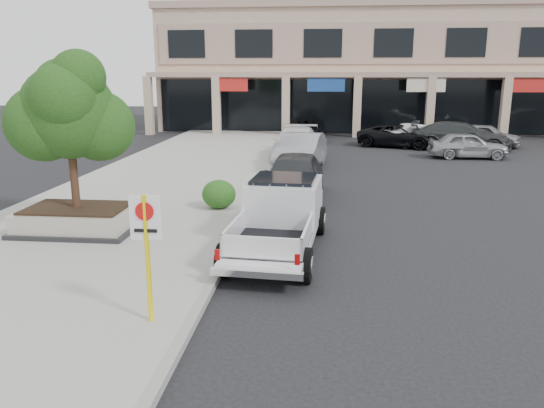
{
  "coord_description": "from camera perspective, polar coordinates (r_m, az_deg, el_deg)",
  "views": [
    {
      "loc": [
        0.75,
        -10.96,
        4.44
      ],
      "look_at": [
        -0.47,
        1.5,
        1.33
      ],
      "focal_mm": 35.0,
      "sensor_mm": 36.0,
      "label": 1
    }
  ],
  "objects": [
    {
      "name": "pickup_truck",
      "position": [
        13.26,
        0.65,
        -1.61
      ],
      "size": [
        2.49,
        5.74,
        1.76
      ],
      "primitive_type": null,
      "rotation": [
        0.0,
        0.0,
        -0.07
      ],
      "color": "silver",
      "rests_on": "ground"
    },
    {
      "name": "lot_car_b",
      "position": [
        34.23,
        15.5,
        7.16
      ],
      "size": [
        4.39,
        2.94,
        1.37
      ],
      "primitive_type": "imported",
      "rotation": [
        0.0,
        0.0,
        1.97
      ],
      "color": "silver",
      "rests_on": "ground"
    },
    {
      "name": "planter",
      "position": [
        15.72,
        -20.14,
        -1.53
      ],
      "size": [
        3.2,
        2.2,
        0.68
      ],
      "color": "black",
      "rests_on": "sidewalk"
    },
    {
      "name": "lot_car_e",
      "position": [
        35.32,
        21.96,
        6.88
      ],
      "size": [
        4.44,
        3.14,
        1.4
      ],
      "primitive_type": "imported",
      "rotation": [
        0.0,
        0.0,
        1.17
      ],
      "color": "gray",
      "rests_on": "ground"
    },
    {
      "name": "curb",
      "position": [
        17.66,
        -2.04,
        -0.36
      ],
      "size": [
        0.2,
        52.0,
        0.15
      ],
      "primitive_type": "cube",
      "color": "gray",
      "rests_on": "ground"
    },
    {
      "name": "no_parking_sign",
      "position": [
        9.34,
        -13.32,
        -3.92
      ],
      "size": [
        0.55,
        0.09,
        2.3
      ],
      "color": "yellow",
      "rests_on": "sidewalk"
    },
    {
      "name": "curb_car_b",
      "position": [
        24.89,
        3.11,
        5.62
      ],
      "size": [
        2.44,
        5.28,
        1.68
      ],
      "primitive_type": "imported",
      "rotation": [
        0.0,
        0.0,
        -0.13
      ],
      "color": "gray",
      "rests_on": "ground"
    },
    {
      "name": "planter_tree",
      "position": [
        15.32,
        -20.36,
        9.26
      ],
      "size": [
        2.9,
        2.55,
        4.0
      ],
      "color": "#321D13",
      "rests_on": "planter"
    },
    {
      "name": "lot_car_c",
      "position": [
        33.3,
        19.63,
        6.91
      ],
      "size": [
        6.03,
        3.53,
        1.64
      ],
      "primitive_type": "imported",
      "rotation": [
        0.0,
        0.0,
        1.34
      ],
      "color": "#2C2F31",
      "rests_on": "ground"
    },
    {
      "name": "curb_car_c",
      "position": [
        27.82,
        2.6,
        6.48
      ],
      "size": [
        2.5,
        5.77,
        1.65
      ],
      "primitive_type": "imported",
      "rotation": [
        0.0,
        0.0,
        -0.03
      ],
      "color": "silver",
      "rests_on": "ground"
    },
    {
      "name": "hedge",
      "position": [
        17.21,
        -5.74,
        1.06
      ],
      "size": [
        1.1,
        0.99,
        0.93
      ],
      "primitive_type": "ellipsoid",
      "color": "#164714",
      "rests_on": "sidewalk"
    },
    {
      "name": "curb_car_d",
      "position": [
        35.95,
        3.72,
        7.92
      ],
      "size": [
        2.39,
        4.93,
        1.35
      ],
      "primitive_type": "imported",
      "rotation": [
        0.0,
        0.0,
        0.03
      ],
      "color": "black",
      "rests_on": "ground"
    },
    {
      "name": "ground",
      "position": [
        11.85,
        1.58,
        -8.06
      ],
      "size": [
        120.0,
        120.0,
        0.0
      ],
      "primitive_type": "plane",
      "color": "black",
      "rests_on": "ground"
    },
    {
      "name": "lot_car_a",
      "position": [
        30.13,
        20.32,
        5.95
      ],
      "size": [
        4.07,
        1.65,
        1.38
      ],
      "primitive_type": "imported",
      "rotation": [
        0.0,
        0.0,
        1.57
      ],
      "color": "#999CA0",
      "rests_on": "ground"
    },
    {
      "name": "sidewalk",
      "position": [
        18.59,
        -14.2,
        -0.06
      ],
      "size": [
        8.0,
        52.0,
        0.15
      ],
      "primitive_type": "cube",
      "color": "gray",
      "rests_on": "ground"
    },
    {
      "name": "lot_car_d",
      "position": [
        33.48,
        13.5,
        7.14
      ],
      "size": [
        5.43,
        3.81,
        1.38
      ],
      "primitive_type": "imported",
      "rotation": [
        0.0,
        0.0,
        1.23
      ],
      "color": "black",
      "rests_on": "ground"
    },
    {
      "name": "curb_car_a",
      "position": [
        19.02,
        2.36,
        3.01
      ],
      "size": [
        2.2,
        4.98,
        1.67
      ],
      "primitive_type": "imported",
      "rotation": [
        0.0,
        0.0,
        -0.05
      ],
      "color": "#2A2C2F",
      "rests_on": "ground"
    },
    {
      "name": "strip_mall",
      "position": [
        45.47,
        15.25,
        13.87
      ],
      "size": [
        40.55,
        12.43,
        9.5
      ],
      "color": "tan",
      "rests_on": "ground"
    }
  ]
}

